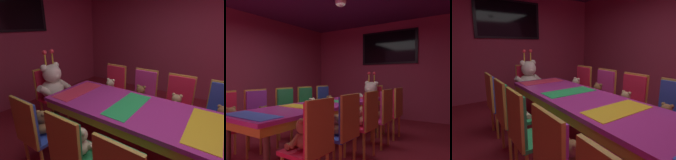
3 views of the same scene
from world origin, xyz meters
TOP-DOWN VIEW (x-y plane):
  - ground_plane at (0.00, 0.00)m, footprint 7.90×7.90m
  - wall_back at (0.00, 3.20)m, footprint 5.20×0.12m
  - banquet_table at (0.00, -0.00)m, footprint 0.90×3.09m
  - teddy_left_1 at (-0.72, -0.62)m, footprint 0.21×0.28m
  - chair_left_2 at (-0.87, 0.01)m, footprint 0.42×0.41m
  - chair_left_3 at (-0.86, 0.58)m, footprint 0.42×0.41m
  - teddy_left_3 at (-0.72, 0.58)m, footprint 0.24×0.31m
  - chair_left_4 at (-0.86, 1.20)m, footprint 0.42×0.41m
  - teddy_left_4 at (-0.72, 1.20)m, footprint 0.24×0.31m
  - chair_right_1 at (0.84, -0.59)m, footprint 0.42×0.41m
  - teddy_right_1 at (0.70, -0.59)m, footprint 0.22×0.28m
  - chair_right_2 at (0.85, 0.00)m, footprint 0.42×0.41m
  - teddy_right_2 at (0.70, 0.00)m, footprint 0.23×0.30m
  - chair_right_3 at (0.86, 0.59)m, footprint 0.42×0.41m
  - teddy_right_3 at (0.71, 0.59)m, footprint 0.24×0.32m
  - chair_right_4 at (0.85, 1.20)m, footprint 0.42×0.41m
  - teddy_right_4 at (0.70, 1.20)m, footprint 0.25×0.32m
  - throne_chair at (0.00, 2.09)m, footprint 0.41×0.42m
  - king_teddy_bear at (0.00, 1.92)m, footprint 0.67×0.52m
  - wall_tv at (0.00, 3.11)m, footprint 1.65×0.06m

SIDE VIEW (x-z plane):
  - ground_plane at x=0.00m, z-range 0.00..0.00m
  - teddy_left_1 at x=-0.72m, z-range 0.44..0.70m
  - teddy_right_1 at x=0.70m, z-range 0.44..0.70m
  - teddy_right_2 at x=0.70m, z-range 0.44..0.72m
  - teddy_left_3 at x=-0.72m, z-range 0.44..0.73m
  - teddy_left_4 at x=-0.72m, z-range 0.44..0.73m
  - teddy_right_3 at x=0.71m, z-range 0.44..0.73m
  - teddy_right_4 at x=0.70m, z-range 0.44..0.74m
  - chair_left_2 at x=-0.87m, z-range 0.10..1.09m
  - chair_left_3 at x=-0.86m, z-range 0.10..1.09m
  - chair_left_4 at x=-0.86m, z-range 0.10..1.09m
  - chair_right_1 at x=0.84m, z-range 0.10..1.09m
  - chair_right_2 at x=0.85m, z-range 0.10..1.09m
  - chair_right_3 at x=0.86m, z-range 0.10..1.09m
  - chair_right_4 at x=0.85m, z-range 0.10..1.09m
  - throne_chair at x=0.00m, z-range 0.10..1.09m
  - banquet_table at x=0.00m, z-range 0.28..1.03m
  - king_teddy_bear at x=0.00m, z-range 0.30..1.17m
  - wall_back at x=0.00m, z-range 0.00..2.80m
  - wall_tv at x=0.00m, z-range 1.57..2.53m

